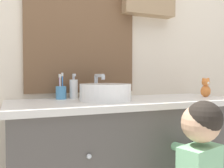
# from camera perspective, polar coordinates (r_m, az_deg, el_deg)

# --- Properties ---
(wall_back) EXTENTS (3.20, 0.18, 2.50)m
(wall_back) POSITION_cam_1_polar(r_m,az_deg,el_deg) (1.83, -0.49, 11.02)
(wall_back) COLOR beige
(wall_back) RESTS_ON ground_plane
(vanity_counter) EXTENTS (1.41, 0.53, 0.85)m
(vanity_counter) POSITION_cam_1_polar(r_m,az_deg,el_deg) (1.65, 3.26, -18.34)
(vanity_counter) COLOR #4C4742
(vanity_counter) RESTS_ON ground_plane
(sink_basin) EXTENTS (0.30, 0.36, 0.16)m
(sink_basin) POSITION_cam_1_polar(r_m,az_deg,el_deg) (1.48, -1.52, -1.80)
(sink_basin) COLOR white
(sink_basin) RESTS_ON vanity_counter
(toothbrush_holder) EXTENTS (0.06, 0.06, 0.17)m
(toothbrush_holder) POSITION_cam_1_polar(r_m,az_deg,el_deg) (1.60, -11.58, -1.77)
(toothbrush_holder) COLOR #4C93C6
(toothbrush_holder) RESTS_ON vanity_counter
(soap_dispenser) EXTENTS (0.05, 0.05, 0.16)m
(soap_dispenser) POSITION_cam_1_polar(r_m,az_deg,el_deg) (1.63, -8.75, -1.04)
(soap_dispenser) COLOR white
(soap_dispenser) RESTS_ON vanity_counter
(teddy_bear) EXTENTS (0.07, 0.06, 0.13)m
(teddy_bear) POSITION_cam_1_polar(r_m,az_deg,el_deg) (1.84, 20.62, -0.84)
(teddy_bear) COLOR orange
(teddy_bear) RESTS_ON vanity_counter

